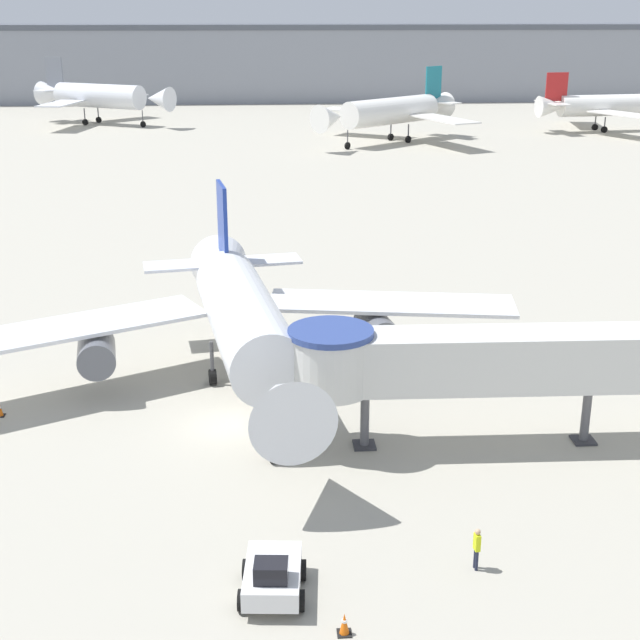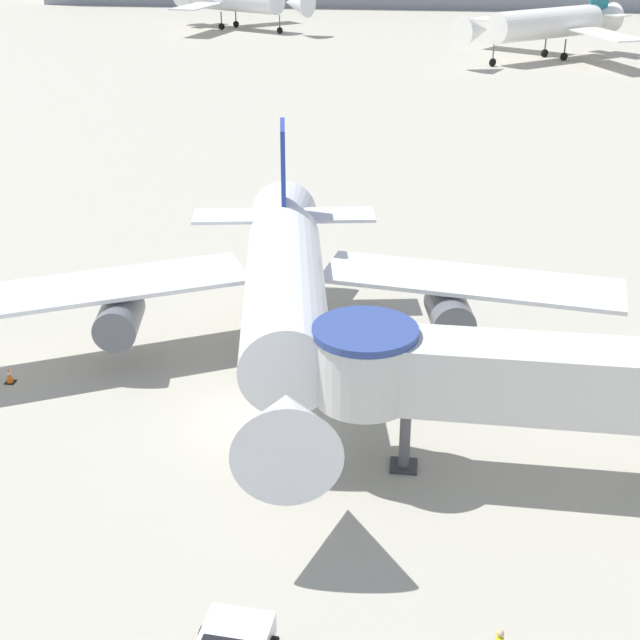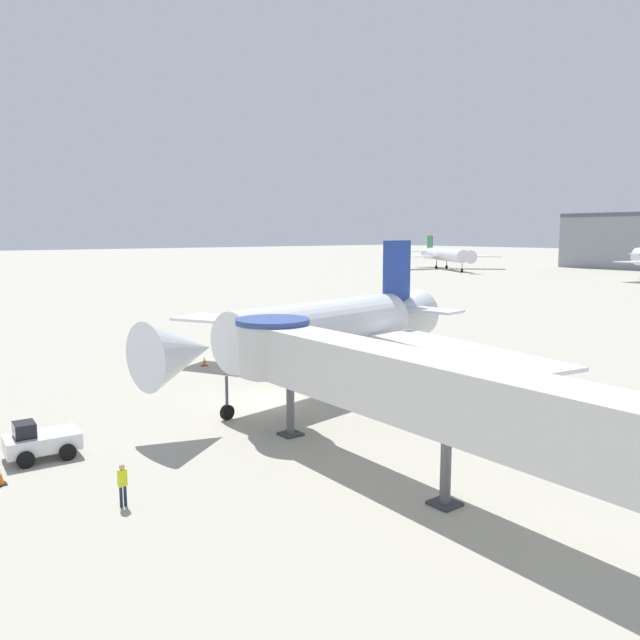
% 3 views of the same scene
% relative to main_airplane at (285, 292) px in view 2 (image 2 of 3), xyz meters
% --- Properties ---
extents(ground_plane, '(800.00, 800.00, 0.00)m').
position_rel_main_airplane_xyz_m(ground_plane, '(-0.70, -4.27, -4.35)').
color(ground_plane, '#A8A393').
extents(main_airplane, '(33.18, 25.42, 10.32)m').
position_rel_main_airplane_xyz_m(main_airplane, '(0.00, 0.00, 0.00)').
color(main_airplane, silver).
rests_on(main_airplane, ground_plane).
extents(jet_bridge, '(23.22, 4.10, 6.19)m').
position_rel_main_airplane_xyz_m(jet_bridge, '(12.31, -7.38, 0.16)').
color(jet_bridge, silver).
rests_on(jet_bridge, ground_plane).
extents(traffic_cone_port_wing, '(0.47, 0.47, 0.78)m').
position_rel_main_airplane_xyz_m(traffic_cone_port_wing, '(-12.98, -2.44, -3.97)').
color(traffic_cone_port_wing, black).
rests_on(traffic_cone_port_wing, ground_plane).
extents(background_jet_teal_tail, '(25.89, 25.90, 11.52)m').
position_rel_main_airplane_xyz_m(background_jet_teal_tail, '(22.66, 97.21, 0.69)').
color(background_jet_teal_tail, white).
rests_on(background_jet_teal_tail, ground_plane).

